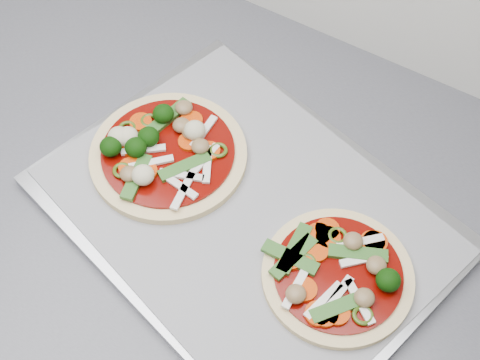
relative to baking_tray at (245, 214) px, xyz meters
The scene contains 4 objects.
baking_tray is the anchor object (origin of this frame).
parchment 0.01m from the baking_tray, ahead, with size 0.39×0.28×0.00m, color gray.
pizza_left 0.11m from the baking_tray, behind, with size 0.19×0.19×0.03m.
pizza_right 0.12m from the baking_tray, ahead, with size 0.19×0.19×0.03m.
Camera 1 is at (0.75, 1.00, 1.51)m, focal length 50.00 mm.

